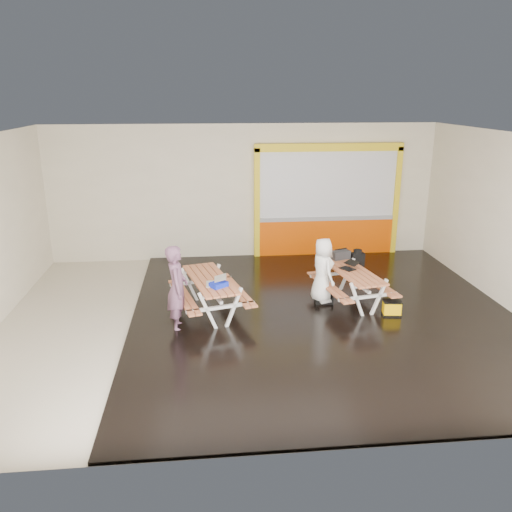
{
  "coord_description": "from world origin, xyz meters",
  "views": [
    {
      "loc": [
        -1.03,
        -9.24,
        4.23
      ],
      "look_at": [
        0.0,
        0.9,
        1.0
      ],
      "focal_mm": 36.23,
      "sensor_mm": 36.0,
      "label": 1
    }
  ],
  "objects": [
    {
      "name": "deck",
      "position": [
        1.25,
        0.0,
        0.03
      ],
      "size": [
        7.5,
        7.98,
        0.05
      ],
      "primitive_type": "cube",
      "color": "black",
      "rests_on": "room"
    },
    {
      "name": "picnic_table_right",
      "position": [
        1.96,
        0.52,
        0.57
      ],
      "size": [
        1.58,
        2.05,
        0.74
      ],
      "color": "#B26742",
      "rests_on": "deck"
    },
    {
      "name": "blue_pouch",
      "position": [
        -0.81,
        -0.2,
        0.81
      ],
      "size": [
        0.38,
        0.36,
        0.09
      ],
      "primitive_type": "cube",
      "rotation": [
        0.0,
        0.0,
        0.65
      ],
      "color": "#1124C2",
      "rests_on": "picnic_table_left"
    },
    {
      "name": "dark_case",
      "position": [
        1.38,
        0.55,
        0.12
      ],
      "size": [
        0.38,
        0.29,
        0.14
      ],
      "primitive_type": "cube",
      "rotation": [
        0.0,
        0.0,
        -0.06
      ],
      "color": "black",
      "rests_on": "deck"
    },
    {
      "name": "person_right",
      "position": [
        1.33,
        0.52,
        0.77
      ],
      "size": [
        0.59,
        0.75,
        1.34
      ],
      "primitive_type": "imported",
      "rotation": [
        0.0,
        0.0,
        1.86
      ],
      "color": "white",
      "rests_on": "deck"
    },
    {
      "name": "laptop_right",
      "position": [
        1.92,
        0.65,
        0.79
      ],
      "size": [
        0.45,
        0.43,
        0.14
      ],
      "color": "black",
      "rests_on": "picnic_table_right"
    },
    {
      "name": "kiosk",
      "position": [
        2.2,
        3.93,
        1.44
      ],
      "size": [
        3.88,
        0.16,
        3.0
      ],
      "color": "#DD4A00",
      "rests_on": "room"
    },
    {
      "name": "laptop_left",
      "position": [
        -0.87,
        -0.07,
        0.82
      ],
      "size": [
        0.39,
        0.35,
        0.16
      ],
      "color": "silver",
      "rests_on": "picnic_table_left"
    },
    {
      "name": "backpack",
      "position": [
        2.31,
        1.38,
        0.67
      ],
      "size": [
        0.3,
        0.21,
        0.48
      ],
      "color": "black",
      "rests_on": "picnic_table_right"
    },
    {
      "name": "room",
      "position": [
        0.0,
        0.0,
        1.75
      ],
      "size": [
        10.02,
        8.02,
        3.52
      ],
      "color": "beige",
      "rests_on": "ground"
    },
    {
      "name": "toolbox",
      "position": [
        1.91,
        1.32,
        0.84
      ],
      "size": [
        0.45,
        0.33,
        0.24
      ],
      "color": "black",
      "rests_on": "picnic_table_right"
    },
    {
      "name": "picnic_table_left",
      "position": [
        -0.97,
        0.27,
        0.59
      ],
      "size": [
        1.73,
        2.18,
        0.77
      ],
      "color": "#B26742",
      "rests_on": "deck"
    },
    {
      "name": "fluke_bag",
      "position": [
        2.56,
        -0.22,
        0.2
      ],
      "size": [
        0.38,
        0.27,
        0.3
      ],
      "color": "black",
      "rests_on": "deck"
    },
    {
      "name": "person_left",
      "position": [
        -1.58,
        -0.31,
        0.81
      ],
      "size": [
        0.4,
        0.6,
        1.63
      ],
      "primitive_type": "imported",
      "rotation": [
        0.0,
        0.0,
        1.58
      ],
      "color": "#6B455E",
      "rests_on": "deck"
    }
  ]
}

